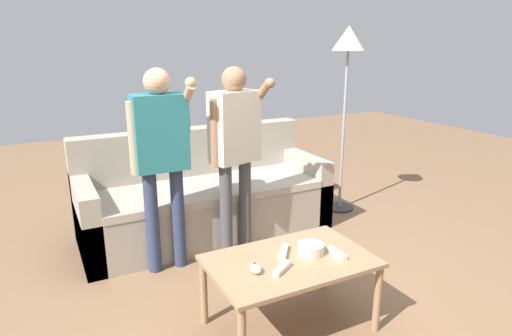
{
  "coord_description": "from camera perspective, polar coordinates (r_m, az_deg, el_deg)",
  "views": [
    {
      "loc": [
        -1.43,
        -2.11,
        1.64
      ],
      "look_at": [
        -0.2,
        0.28,
        0.86
      ],
      "focal_mm": 30.71,
      "sensor_mm": 36.0,
      "label": 1
    }
  ],
  "objects": [
    {
      "name": "coffee_table",
      "position": [
        2.59,
        4.45,
        -12.83
      ],
      "size": [
        0.93,
        0.6,
        0.44
      ],
      "color": "#997551",
      "rests_on": "ground"
    },
    {
      "name": "couch",
      "position": [
        3.89,
        -6.74,
        -3.99
      ],
      "size": [
        2.12,
        0.83,
        0.89
      ],
      "color": "#9E9384",
      "rests_on": "ground"
    },
    {
      "name": "game_remote_wand_spare",
      "position": [
        2.63,
        10.51,
        -10.88
      ],
      "size": [
        0.04,
        0.15,
        0.03
      ],
      "color": "white",
      "rests_on": "coffee_table"
    },
    {
      "name": "snack_bowl",
      "position": [
        2.62,
        7.12,
        -10.4
      ],
      "size": [
        0.16,
        0.16,
        0.06
      ],
      "primitive_type": "cylinder",
      "color": "beige",
      "rests_on": "coffee_table"
    },
    {
      "name": "game_remote_wand_far",
      "position": [
        2.43,
        3.43,
        -12.92
      ],
      "size": [
        0.15,
        0.11,
        0.03
      ],
      "color": "white",
      "rests_on": "coffee_table"
    },
    {
      "name": "player_center",
      "position": [
        3.27,
        -2.74,
        3.51
      ],
      "size": [
        0.47,
        0.31,
        1.47
      ],
      "color": "#47474C",
      "rests_on": "ground"
    },
    {
      "name": "player_left",
      "position": [
        3.12,
        -12.26,
        2.58
      ],
      "size": [
        0.43,
        0.3,
        1.48
      ],
      "color": "#2D3856",
      "rests_on": "ground"
    },
    {
      "name": "game_remote_nunchuk",
      "position": [
        2.41,
        -0.09,
        -12.97
      ],
      "size": [
        0.06,
        0.09,
        0.05
      ],
      "color": "white",
      "rests_on": "coffee_table"
    },
    {
      "name": "floor_lamp",
      "position": [
        4.27,
        11.85,
        14.06
      ],
      "size": [
        0.3,
        0.3,
        1.78
      ],
      "color": "#2D2D33",
      "rests_on": "ground"
    },
    {
      "name": "game_remote_wand_near",
      "position": [
        2.61,
        3.66,
        -10.81
      ],
      "size": [
        0.13,
        0.15,
        0.03
      ],
      "color": "white",
      "rests_on": "coffee_table"
    },
    {
      "name": "ground_plane",
      "position": [
        3.04,
        6.05,
        -16.67
      ],
      "size": [
        12.0,
        12.0,
        0.0
      ],
      "primitive_type": "plane",
      "color": "brown"
    }
  ]
}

